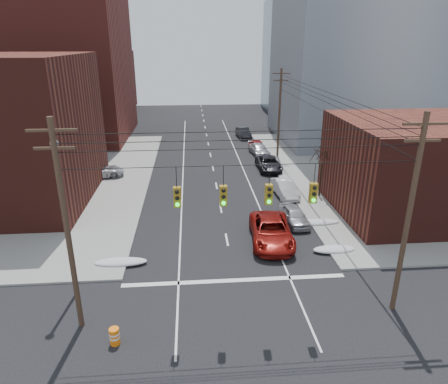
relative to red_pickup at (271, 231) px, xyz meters
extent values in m
plane|color=black|center=(-3.24, -11.39, -0.88)|extent=(160.00, 160.00, 0.00)
cube|color=gray|center=(23.76, 15.61, -0.81)|extent=(40.00, 40.00, 0.15)
cube|color=maroon|center=(-27.24, 36.61, 14.12)|extent=(24.00, 20.00, 30.00)
cube|color=#4B1C16|center=(-29.24, 62.61, 5.12)|extent=(22.00, 18.00, 12.00)
cube|color=gray|center=(18.76, 32.61, 11.62)|extent=(22.00, 20.00, 25.00)
cube|color=gray|center=(20.76, 58.61, 10.12)|extent=(20.00, 18.00, 22.00)
cube|color=#4B1C16|center=(14.76, 4.61, 3.12)|extent=(16.00, 12.00, 8.00)
cylinder|color=#473323|center=(-11.74, -8.39, 4.62)|extent=(0.28, 0.28, 11.00)
cube|color=#473323|center=(-11.74, -8.39, 9.52)|extent=(2.20, 0.12, 0.12)
cube|color=#473323|center=(-11.74, -8.39, 8.72)|extent=(1.80, 0.12, 0.12)
cylinder|color=#473323|center=(5.26, -8.39, 4.62)|extent=(0.28, 0.28, 11.00)
cube|color=#473323|center=(5.26, -8.39, 9.52)|extent=(2.20, 0.12, 0.12)
cube|color=#473323|center=(5.26, -8.39, 8.72)|extent=(1.80, 0.12, 0.12)
cylinder|color=#473323|center=(5.26, 22.61, 4.62)|extent=(0.28, 0.28, 11.00)
cube|color=#473323|center=(5.26, 22.61, 9.52)|extent=(2.20, 0.12, 0.12)
cube|color=#473323|center=(5.26, 22.61, 8.72)|extent=(1.80, 0.12, 0.12)
cylinder|color=black|center=(-3.24, -8.39, 7.72)|extent=(17.00, 0.04, 0.04)
cylinder|color=black|center=(-6.44, -8.39, 7.22)|extent=(0.03, 0.03, 1.00)
cube|color=olive|center=(-6.44, -8.39, 6.22)|extent=(0.35, 0.30, 1.00)
sphere|color=black|center=(-6.44, -8.56, 6.54)|extent=(0.20, 0.20, 0.20)
sphere|color=black|center=(-6.44, -8.56, 6.22)|extent=(0.20, 0.20, 0.20)
sphere|color=#0CE526|center=(-6.44, -8.56, 5.90)|extent=(0.20, 0.20, 0.20)
cylinder|color=black|center=(-4.24, -8.39, 7.22)|extent=(0.03, 0.03, 1.00)
cube|color=olive|center=(-4.24, -8.39, 6.22)|extent=(0.35, 0.30, 1.00)
sphere|color=black|center=(-4.24, -8.56, 6.54)|extent=(0.20, 0.20, 0.20)
sphere|color=black|center=(-4.24, -8.56, 6.22)|extent=(0.20, 0.20, 0.20)
sphere|color=#0CE526|center=(-4.24, -8.56, 5.90)|extent=(0.20, 0.20, 0.20)
cylinder|color=black|center=(-2.04, -8.39, 7.22)|extent=(0.03, 0.03, 1.00)
cube|color=olive|center=(-2.04, -8.39, 6.22)|extent=(0.35, 0.30, 1.00)
sphere|color=black|center=(-2.04, -8.56, 6.54)|extent=(0.20, 0.20, 0.20)
sphere|color=black|center=(-2.04, -8.56, 6.22)|extent=(0.20, 0.20, 0.20)
sphere|color=#0CE526|center=(-2.04, -8.56, 5.90)|extent=(0.20, 0.20, 0.20)
cylinder|color=black|center=(0.16, -8.39, 7.22)|extent=(0.03, 0.03, 1.00)
cube|color=olive|center=(0.16, -8.39, 6.22)|extent=(0.35, 0.30, 1.00)
sphere|color=black|center=(0.16, -8.56, 6.54)|extent=(0.20, 0.20, 0.20)
sphere|color=black|center=(0.16, -8.56, 6.22)|extent=(0.20, 0.20, 0.20)
sphere|color=#0CE526|center=(0.16, -8.56, 5.90)|extent=(0.20, 0.20, 0.20)
cylinder|color=gray|center=(-12.74, -5.39, 3.62)|extent=(0.18, 0.18, 9.00)
sphere|color=gray|center=(-12.74, -5.39, 8.22)|extent=(0.44, 0.44, 0.44)
cylinder|color=black|center=(6.36, 8.61, 0.87)|extent=(0.20, 0.20, 3.50)
cylinder|color=black|center=(6.74, 8.73, 3.19)|extent=(0.27, 0.82, 1.19)
cylinder|color=black|center=(6.58, 9.18, 3.28)|extent=(1.17, 0.54, 1.38)
cylinder|color=black|center=(5.93, 9.35, 3.31)|extent=(1.44, 1.00, 1.48)
cylinder|color=black|center=(5.96, 8.67, 3.19)|extent=(0.17, 0.84, 1.19)
cylinder|color=black|center=(5.91, 8.19, 3.28)|extent=(0.82, 0.99, 1.40)
cylinder|color=black|center=(6.42, 7.76, 3.31)|extent=(1.74, 0.21, 1.43)
cylinder|color=black|center=(6.69, 8.38, 3.19)|extent=(0.48, 0.73, 1.20)
ellipsoid|color=silver|center=(-10.64, -2.39, -0.67)|extent=(3.50, 1.08, 0.42)
ellipsoid|color=silver|center=(4.16, -1.89, -0.67)|extent=(3.00, 1.08, 0.42)
ellipsoid|color=silver|center=(4.16, 2.61, -0.67)|extent=(4.00, 1.08, 0.42)
imported|color=maroon|center=(0.00, 0.00, 0.00)|extent=(3.39, 6.55, 1.76)
imported|color=#B6B7BB|center=(2.50, 3.07, -0.17)|extent=(2.08, 4.31, 1.42)
imported|color=silver|center=(3.16, 9.18, -0.12)|extent=(1.96, 4.76, 1.53)
imported|color=black|center=(3.16, 17.59, -0.13)|extent=(2.52, 5.42, 1.50)
imported|color=#B5B5BA|center=(3.16, 24.20, -0.19)|extent=(2.57, 5.01, 1.39)
imported|color=maroon|center=(3.16, 25.52, -0.11)|extent=(2.13, 4.65, 1.54)
imported|color=black|center=(2.34, 34.12, -0.11)|extent=(2.05, 4.84, 1.55)
imported|color=silver|center=(-18.55, 7.41, -0.06)|extent=(4.23, 1.91, 1.35)
imported|color=silver|center=(-15.65, 16.08, -0.04)|extent=(5.37, 3.26, 1.39)
imported|color=silver|center=(-20.34, 17.42, -0.04)|extent=(4.38, 3.15, 1.39)
cylinder|color=orange|center=(-9.74, -9.93, -0.43)|extent=(0.52, 0.52, 0.90)
cylinder|color=white|center=(-9.74, -9.93, -0.25)|extent=(0.53, 0.53, 0.11)
cylinder|color=white|center=(-9.74, -9.93, -0.48)|extent=(0.53, 0.53, 0.11)
camera|label=1|loc=(-5.70, -26.13, 13.16)|focal=32.00mm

